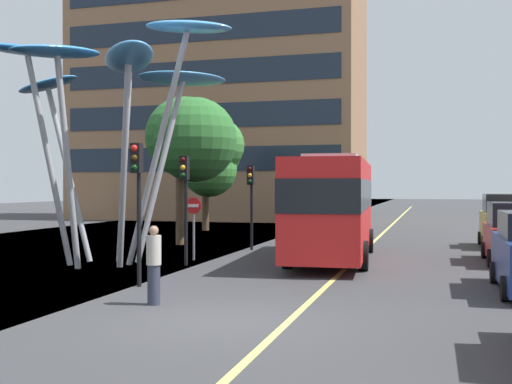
{
  "coord_description": "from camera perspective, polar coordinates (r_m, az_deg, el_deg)",
  "views": [
    {
      "loc": [
        4.09,
        -11.97,
        2.71
      ],
      "look_at": [
        -1.68,
        8.46,
        2.5
      ],
      "focal_mm": 44.14,
      "sensor_mm": 36.0,
      "label": 1
    }
  ],
  "objects": [
    {
      "name": "leaf_sculpture",
      "position": [
        22.48,
        -12.48,
        10.1
      ],
      "size": [
        9.27,
        9.01,
        8.34
      ],
      "color": "#9EA0A5",
      "rests_on": "ground"
    },
    {
      "name": "pedestrian",
      "position": [
        14.59,
        -9.25,
        -6.53
      ],
      "size": [
        0.34,
        0.34,
        1.8
      ],
      "color": "#2D3342",
      "rests_on": "ground"
    },
    {
      "name": "red_bus",
      "position": [
        23.02,
        6.95,
        -1.01
      ],
      "size": [
        3.16,
        9.83,
        3.81
      ],
      "color": "red",
      "rests_on": "ground"
    },
    {
      "name": "ground",
      "position": [
        13.2,
        -6.14,
        -11.5
      ],
      "size": [
        120.0,
        240.0,
        0.1
      ],
      "color": "#38383A"
    },
    {
      "name": "tree_pavement_near",
      "position": [
        29.23,
        -6.0,
        4.81
      ],
      "size": [
        4.46,
        4.24,
        6.88
      ],
      "color": "brown",
      "rests_on": "ground"
    },
    {
      "name": "tree_pavement_far",
      "position": [
        37.7,
        -4.01,
        3.31
      ],
      "size": [
        4.54,
        4.74,
        6.82
      ],
      "color": "brown",
      "rests_on": "ground"
    },
    {
      "name": "traffic_light_kerb_near",
      "position": [
        17.06,
        -10.71,
        0.79
      ],
      "size": [
        0.28,
        0.42,
        3.85
      ],
      "color": "black",
      "rests_on": "ground"
    },
    {
      "name": "traffic_light_island_mid",
      "position": [
        26.41,
        -0.46,
        0.27
      ],
      "size": [
        0.28,
        0.42,
        3.55
      ],
      "color": "black",
      "rests_on": "ground"
    },
    {
      "name": "backdrop_building",
      "position": [
        53.03,
        -3.22,
        8.21
      ],
      "size": [
        23.06,
        10.82,
        19.51
      ],
      "color": "#936B4C",
      "rests_on": "ground"
    },
    {
      "name": "traffic_light_kerb_far",
      "position": [
        21.35,
        -6.47,
        0.52
      ],
      "size": [
        0.28,
        0.42,
        3.72
      ],
      "color": "black",
      "rests_on": "ground"
    },
    {
      "name": "car_side_street",
      "position": [
        29.64,
        21.6,
        -2.6
      ],
      "size": [
        2.05,
        3.82,
        2.35
      ],
      "color": "gold",
      "rests_on": "ground"
    },
    {
      "name": "no_entry_sign",
      "position": [
        23.0,
        -5.68,
        -2.37
      ],
      "size": [
        0.6,
        0.12,
        2.29
      ],
      "color": "gray",
      "rests_on": "ground"
    }
  ]
}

